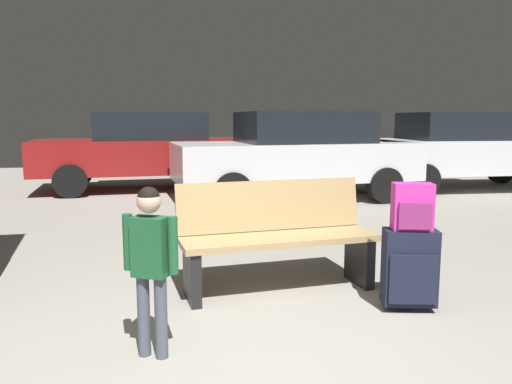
{
  "coord_description": "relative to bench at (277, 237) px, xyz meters",
  "views": [
    {
      "loc": [
        -0.49,
        -2.43,
        1.41
      ],
      "look_at": [
        0.24,
        1.3,
        0.85
      ],
      "focal_mm": 35.61,
      "sensor_mm": 36.0,
      "label": 1
    }
  ],
  "objects": [
    {
      "name": "ground_plane",
      "position": [
        -0.46,
        2.48,
        -0.49
      ],
      "size": [
        18.0,
        18.0,
        0.1
      ],
      "primitive_type": "cube",
      "color": "gray"
    },
    {
      "name": "parked_car_near",
      "position": [
        1.42,
        4.51,
        0.36
      ],
      "size": [
        4.24,
        2.08,
        1.51
      ],
      "color": "silver",
      "rests_on": "ground_plane"
    },
    {
      "name": "suitcase",
      "position": [
        0.85,
        -0.64,
        -0.12
      ],
      "size": [
        0.42,
        0.3,
        0.6
      ],
      "color": "#191E33",
      "rests_on": "ground_plane"
    },
    {
      "name": "parked_car_far",
      "position": [
        -1.19,
        6.3,
        0.36
      ],
      "size": [
        4.19,
        1.99,
        1.51
      ],
      "color": "maroon",
      "rests_on": "ground_plane"
    },
    {
      "name": "backpack_bright",
      "position": [
        0.85,
        -0.64,
        0.33
      ],
      "size": [
        0.31,
        0.25,
        0.34
      ],
      "color": "#D833A5",
      "rests_on": "suitcase"
    },
    {
      "name": "parked_car_side",
      "position": [
        5.03,
        5.1,
        0.36
      ],
      "size": [
        4.18,
        1.95,
        1.51
      ],
      "color": "silver",
      "rests_on": "ground_plane"
    },
    {
      "name": "bench",
      "position": [
        0.0,
        0.0,
        0.0
      ],
      "size": [
        1.65,
        0.69,
        0.89
      ],
      "color": "tan",
      "rests_on": "ground_plane"
    },
    {
      "name": "child",
      "position": [
        -1.0,
        -1.04,
        0.19
      ],
      "size": [
        0.31,
        0.26,
        1.02
      ],
      "color": "#4C5160",
      "rests_on": "ground_plane"
    }
  ]
}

